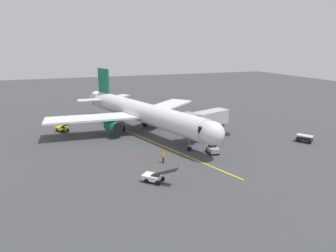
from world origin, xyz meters
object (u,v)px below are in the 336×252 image
(belt_loader_rear_apron, at_px, (154,177))
(safety_cone_wing_starboard, at_px, (137,157))
(belt_loader_near_nose, at_px, (62,128))
(tug_starboard_side, at_px, (213,149))
(jet_bridge, at_px, (202,120))
(safety_cone_nose_left, at_px, (154,169))
(baggage_cart_portside, at_px, (304,139))
(airplane, at_px, (141,112))
(safety_cone_nose_right, at_px, (168,154))
(ground_crew_marshaller, at_px, (163,157))
(safety_cone_wing_port, at_px, (180,163))

(belt_loader_rear_apron, relative_size, safety_cone_wing_starboard, 7.49)
(belt_loader_near_nose, height_order, tug_starboard_side, belt_loader_near_nose)
(jet_bridge, bearing_deg, safety_cone_nose_left, 38.38)
(belt_loader_rear_apron, bearing_deg, safety_cone_nose_left, -107.26)
(safety_cone_wing_starboard, bearing_deg, belt_loader_rear_apron, 90.71)
(baggage_cart_portside, xyz_separation_m, tug_starboard_side, (17.86, -0.82, 0.05))
(airplane, xyz_separation_m, safety_cone_nose_right, (-0.45, 13.73, -3.73))
(airplane, distance_m, jet_bridge, 12.50)
(safety_cone_nose_right, bearing_deg, ground_crew_marshaller, 56.56)
(airplane, xyz_separation_m, tug_starboard_side, (-7.40, 15.32, -3.30))
(baggage_cart_portside, relative_size, tug_starboard_side, 1.17)
(belt_loader_rear_apron, xyz_separation_m, safety_cone_nose_right, (-4.89, -8.02, -0.44))
(jet_bridge, relative_size, safety_cone_nose_left, 20.67)
(jet_bridge, distance_m, ground_crew_marshaller, 12.69)
(ground_crew_marshaller, height_order, safety_cone_wing_starboard, ground_crew_marshaller)
(safety_cone_wing_port, bearing_deg, airplane, -87.92)
(safety_cone_nose_right, bearing_deg, belt_loader_near_nose, -52.21)
(airplane, height_order, safety_cone_wing_starboard, airplane)
(ground_crew_marshaller, bearing_deg, safety_cone_wing_starboard, -39.99)
(jet_bridge, distance_m, safety_cone_wing_port, 12.54)
(safety_cone_nose_left, relative_size, safety_cone_nose_right, 1.00)
(airplane, bearing_deg, tug_starboard_side, 115.77)
(safety_cone_nose_right, bearing_deg, safety_cone_wing_starboard, -1.40)
(airplane, relative_size, baggage_cart_portside, 13.32)
(belt_loader_near_nose, bearing_deg, ground_crew_marshaller, 121.22)
(airplane, bearing_deg, belt_loader_rear_apron, 78.47)
(ground_crew_marshaller, relative_size, safety_cone_nose_right, 3.11)
(belt_loader_rear_apron, distance_m, safety_cone_wing_starboard, 8.16)
(safety_cone_wing_port, bearing_deg, baggage_cart_portside, -175.71)
(safety_cone_wing_starboard, bearing_deg, ground_crew_marshaller, 140.01)
(safety_cone_nose_left, height_order, safety_cone_wing_starboard, same)
(belt_loader_rear_apron, xyz_separation_m, safety_cone_wing_port, (-5.09, -3.76, -0.44))
(belt_loader_near_nose, distance_m, baggage_cart_portside, 45.59)
(safety_cone_nose_left, bearing_deg, airplane, -100.53)
(belt_loader_near_nose, bearing_deg, airplane, 158.42)
(safety_cone_wing_starboard, bearing_deg, jet_bridge, -160.76)
(belt_loader_near_nose, xyz_separation_m, safety_cone_nose_right, (-15.15, 19.54, -0.44))
(baggage_cart_portside, bearing_deg, ground_crew_marshaller, 0.43)
(jet_bridge, relative_size, ground_crew_marshaller, 6.65)
(baggage_cart_portside, relative_size, safety_cone_wing_port, 5.36)
(jet_bridge, xyz_separation_m, safety_cone_wing_port, (8.01, 8.99, -3.49))
(jet_bridge, bearing_deg, safety_cone_nose_right, 29.93)
(belt_loader_near_nose, relative_size, belt_loader_rear_apron, 1.08)
(belt_loader_near_nose, xyz_separation_m, belt_loader_rear_apron, (-10.26, 27.56, 0.00))
(jet_bridge, distance_m, belt_loader_rear_apron, 18.54)
(jet_bridge, distance_m, baggage_cart_portside, 18.32)
(belt_loader_near_nose, relative_size, baggage_cart_portside, 1.51)
(tug_starboard_side, relative_size, safety_cone_nose_left, 4.57)
(belt_loader_rear_apron, bearing_deg, ground_crew_marshaller, -120.33)
(belt_loader_near_nose, xyz_separation_m, safety_cone_wing_port, (-15.35, 23.80, -0.44))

